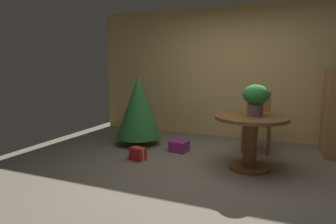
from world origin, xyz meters
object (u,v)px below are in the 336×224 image
(wooden_chair_far, at_px, (257,118))
(gift_box_red, at_px, (138,154))
(holiday_tree, at_px, (138,107))
(flower_vase, at_px, (256,97))
(round_dining_table, at_px, (251,133))
(gift_box_purple, at_px, (179,146))

(wooden_chair_far, distance_m, gift_box_red, 2.10)
(holiday_tree, bearing_deg, gift_box_red, -62.81)
(flower_vase, xyz_separation_m, holiday_tree, (-2.09, 0.52, -0.32))
(round_dining_table, bearing_deg, gift_box_red, -170.65)
(gift_box_purple, bearing_deg, holiday_tree, 169.73)
(gift_box_red, distance_m, gift_box_purple, 0.79)
(round_dining_table, distance_m, holiday_tree, 2.13)
(round_dining_table, height_order, gift_box_red, round_dining_table)
(round_dining_table, bearing_deg, gift_box_purple, 161.90)
(wooden_chair_far, distance_m, holiday_tree, 2.10)
(wooden_chair_far, bearing_deg, holiday_tree, -168.29)
(round_dining_table, xyz_separation_m, gift_box_red, (-1.63, -0.27, -0.42))
(flower_vase, relative_size, gift_box_red, 1.64)
(round_dining_table, distance_m, gift_box_red, 1.70)
(wooden_chair_far, bearing_deg, flower_vase, -87.30)
(wooden_chair_far, height_order, holiday_tree, holiday_tree)
(round_dining_table, relative_size, gift_box_red, 3.79)
(holiday_tree, relative_size, gift_box_purple, 4.02)
(flower_vase, relative_size, wooden_chair_far, 0.43)
(flower_vase, height_order, gift_box_purple, flower_vase)
(holiday_tree, height_order, gift_box_purple, holiday_tree)
(wooden_chair_far, bearing_deg, round_dining_table, -90.00)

